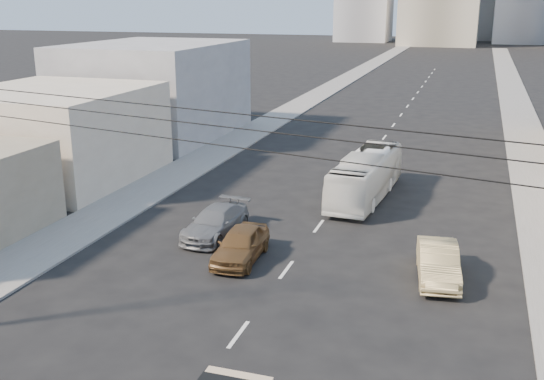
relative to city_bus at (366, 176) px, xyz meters
The scene contains 10 objects.
sidewalk_left 46.19m from the city_bus, 106.64° to the left, with size 3.50×180.00×0.12m, color slate.
sidewalk_right 45.44m from the city_bus, 76.91° to the left, with size 3.50×180.00×0.12m, color slate.
lane_dashes 27.31m from the city_bus, 93.08° to the left, with size 0.15×104.00×0.01m.
city_bus is the anchor object (origin of this frame).
sedan_brown 11.96m from the city_bus, 108.48° to the right, with size 1.81×4.50×1.53m, color brown.
sedan_tan 11.81m from the city_bus, 65.04° to the right, with size 1.63×4.66×1.54m, color tan.
sedan_grey 10.71m from the city_bus, 124.80° to the right, with size 2.04×5.02×1.46m, color slate.
overhead_wires 25.46m from the city_bus, 93.46° to the right, with size 23.01×5.02×0.72m.
bldg_left_mid 20.61m from the city_bus, behind, with size 11.00×12.00×6.00m, color #C3B49D.
bldg_left_far 24.93m from the city_bus, 147.73° to the left, with size 12.00×16.00×8.00m, color gray.
Camera 1 is at (7.40, -11.00, 11.49)m, focal length 42.00 mm.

